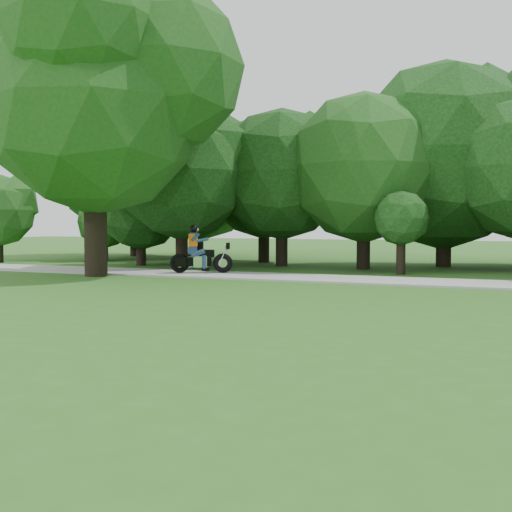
% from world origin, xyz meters
% --- Properties ---
extents(ground, '(100.00, 100.00, 0.00)m').
position_xyz_m(ground, '(0.00, 0.00, 0.00)').
color(ground, '#2A5D1A').
rests_on(ground, ground).
extents(walkway, '(60.00, 2.20, 0.06)m').
position_xyz_m(walkway, '(0.00, 8.00, 0.03)').
color(walkway, gray).
rests_on(walkway, ground).
extents(big_tree_west, '(8.64, 6.56, 9.96)m').
position_xyz_m(big_tree_west, '(-10.54, 6.85, 5.76)').
color(big_tree_west, black).
rests_on(big_tree_west, ground).
extents(touring_motorcycle, '(1.82, 1.16, 1.47)m').
position_xyz_m(touring_motorcycle, '(-7.94, 8.14, 0.60)').
color(touring_motorcycle, black).
rests_on(touring_motorcycle, walkway).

